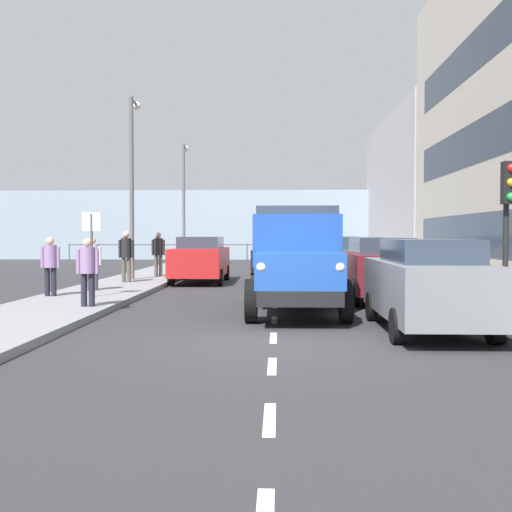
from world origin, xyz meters
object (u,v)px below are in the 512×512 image
Objects in this scene: car_silver_kerbside_3 at (339,255)px; pedestrian_by_lamp at (158,250)px; pedestrian_couple_a at (50,262)px; car_maroon_kerbside_1 at (380,268)px; pedestrian_in_dark_coat at (126,252)px; street_sign at (92,239)px; car_red_oppositeside_0 at (201,259)px; car_grey_kerbside_near at (426,283)px; traffic_light_near at (508,203)px; car_teal_kerbside_2 at (355,260)px; lamp_post_promenade at (133,172)px; pedestrian_with_bag at (88,267)px; pedestrian_near_railing at (92,259)px; truck_vintage_blue at (297,262)px; lamp_post_far at (184,193)px.

pedestrian_by_lamp reaches higher than car_silver_kerbside_3.
pedestrian_couple_a is at bearing 80.10° from pedestrian_by_lamp.
car_maroon_kerbside_1 is 2.47× the size of pedestrian_in_dark_coat.
pedestrian_in_dark_coat is 0.78× the size of street_sign.
car_maroon_kerbside_1 is 8.37m from car_red_oppositeside_0.
traffic_light_near is at bearing -140.14° from car_grey_kerbside_near.
pedestrian_by_lamp is (7.51, 3.75, 0.28)m from car_silver_kerbside_3.
lamp_post_promenade is (8.14, -0.59, 3.23)m from car_teal_kerbside_2.
pedestrian_with_bag is 1.00× the size of pedestrian_near_railing.
car_grey_kerbside_near is 2.54× the size of pedestrian_by_lamp.
pedestrian_by_lamp is (1.84, -1.21, 0.28)m from car_red_oppositeside_0.
traffic_light_near reaches higher than pedestrian_couple_a.
pedestrian_couple_a is at bearing -53.18° from pedestrian_with_bag.
truck_vintage_blue is 3.31m from car_grey_kerbside_near.
car_silver_kerbside_3 is 14.85m from traffic_light_near.
traffic_light_near is at bearing 142.49° from pedestrian_in_dark_coat.
pedestrian_couple_a is at bearing 64.25° from car_red_oppositeside_0.
pedestrian_with_bag is 7.20m from pedestrian_in_dark_coat.
pedestrian_near_railing is at bearing -8.30° from car_maroon_kerbside_1.
pedestrian_near_railing is 0.89× the size of pedestrian_in_dark_coat.
street_sign is (-0.43, 6.44, -2.44)m from lamp_post_promenade.
traffic_light_near is at bearing 137.86° from lamp_post_promenade.
truck_vintage_blue is 10.91m from lamp_post_promenade.
lamp_post_promenade is 2.98× the size of street_sign.
lamp_post_far is at bearing -90.39° from pedestrian_in_dark_coat.
pedestrian_by_lamp is 0.26× the size of lamp_post_promenade.
lamp_post_promenade is at bearing -85.68° from pedestrian_in_dark_coat.
car_silver_kerbside_3 is (-0.00, -5.90, 0.00)m from car_teal_kerbside_2.
car_maroon_kerbside_1 is 1.36× the size of traffic_light_near.
car_maroon_kerbside_1 and car_red_oppositeside_0 have the same top height.
car_teal_kerbside_2 is 1.82× the size of street_sign.
pedestrian_by_lamp is at bearing -112.01° from lamp_post_promenade.
pedestrian_near_railing is (8.25, 9.91, 0.17)m from car_silver_kerbside_3.
pedestrian_in_dark_coat is 3.10m from pedestrian_by_lamp.
pedestrian_with_bag is 0.49× the size of traffic_light_near.
pedestrian_by_lamp is at bearing -91.42° from street_sign.
pedestrian_in_dark_coat reaches higher than car_teal_kerbside_2.
car_grey_kerbside_near is 10.49m from car_teal_kerbside_2.
lamp_post_promenade reaches higher than pedestrian_by_lamp.
car_maroon_kerbside_1 is 0.97× the size of car_red_oppositeside_0.
truck_vintage_blue reaches higher than car_grey_kerbside_near.
truck_vintage_blue is 3.78m from car_maroon_kerbside_1.
pedestrian_near_railing is at bearing 88.86° from lamp_post_far.
car_silver_kerbside_3 is at bearing -90.00° from car_teal_kerbside_2.
pedestrian_couple_a reaches higher than car_red_oppositeside_0.
truck_vintage_blue is 4.79m from pedestrian_with_bag.
traffic_light_near is (-4.47, 0.54, 1.29)m from truck_vintage_blue.
car_red_oppositeside_0 is at bearing -69.92° from truck_vintage_blue.
pedestrian_with_bag reaches higher than car_maroon_kerbside_1.
truck_vintage_blue is at bearing -6.83° from traffic_light_near.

